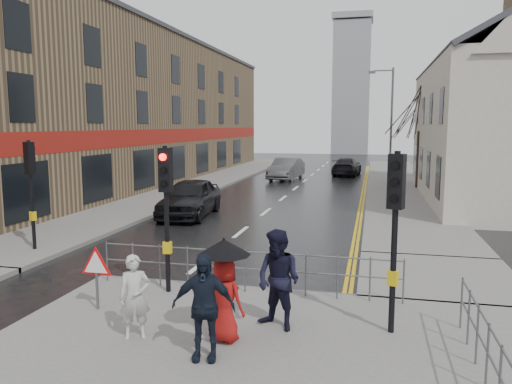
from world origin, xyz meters
The scene contains 22 objects.
ground centered at (0.00, 0.00, 0.00)m, with size 120.00×120.00×0.00m, color black.
left_pavement centered at (-6.50, 23.00, 0.07)m, with size 4.00×44.00×0.14m, color #605E5B.
right_pavement centered at (6.50, 25.00, 0.07)m, with size 4.00×40.00×0.14m, color #605E5B.
pavement_bridge_right centered at (6.50, 3.00, 0.07)m, with size 4.00×4.20×0.14m, color #605E5B.
building_left_terrace centered at (-12.00, 22.00, 5.00)m, with size 8.00×42.00×10.00m, color brown.
church_tower centered at (1.50, 62.00, 9.00)m, with size 5.00×5.00×18.00m, color gray.
traffic_signal_near_left centered at (0.20, 0.20, 2.46)m, with size 0.28×0.27×3.40m.
traffic_signal_near_right centered at (5.20, -1.00, 2.46)m, with size 0.34×0.33×3.40m.
traffic_signal_far_left centered at (-5.50, 3.00, 2.46)m, with size 0.34×0.33×3.40m.
guard_railing_front centered at (1.95, 0.60, 0.86)m, with size 7.14×0.04×1.00m.
guard_railing_side centered at (6.50, -2.75, 0.84)m, with size 0.04×4.54×1.00m.
warning_sign centered at (-0.80, -1.21, 1.04)m, with size 0.80×0.07×1.35m.
street_lamp centered at (5.82, 28.00, 4.71)m, with size 1.83×0.25×8.00m.
tree_near centered at (7.50, 22.00, 5.14)m, with size 2.40×2.40×6.58m.
tree_far centered at (8.00, 30.00, 4.42)m, with size 2.40×2.40×5.64m.
pedestrian_a centered at (0.64, -2.32, 0.91)m, with size 0.56×0.37×1.54m, color #B3B3AF.
pedestrian_b centered at (3.10, -1.32, 1.10)m, with size 0.93×0.72×1.91m, color black.
pedestrian_with_umbrella centered at (2.26, -2.08, 1.21)m, with size 0.96×0.96×1.87m.
pedestrian_d centered at (2.13, -2.83, 1.04)m, with size 1.05×0.44×1.79m, color black.
car_parked centered at (-3.03, 10.19, 0.83)m, with size 1.96×4.88×1.66m, color black.
car_mid centered at (-1.46, 25.95, 0.79)m, with size 1.68×4.82×1.59m, color #46484B.
car_far centered at (2.73, 30.23, 0.69)m, with size 1.94×4.78×1.39m, color black.
Camera 1 is at (4.78, -10.29, 4.00)m, focal length 35.00 mm.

